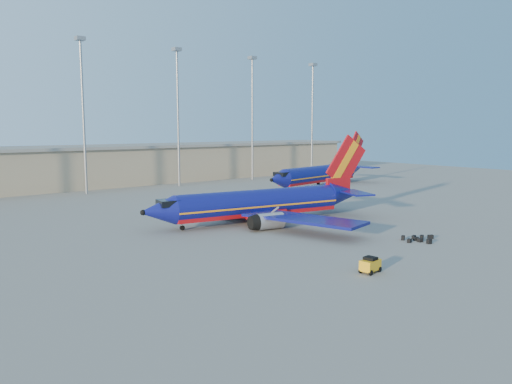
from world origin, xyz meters
The scene contains 7 objects.
ground centered at (0.00, 0.00, 0.00)m, with size 220.00×220.00×0.00m, color slate.
terminal_building centered at (10.00, 58.00, 4.32)m, with size 122.00×16.00×8.50m.
light_mast_row centered at (5.00, 46.00, 17.55)m, with size 101.60×1.60×28.65m.
aircraft_main centered at (2.57, 3.56, 2.42)m, with size 33.24×31.70×11.34m.
aircraft_second centered at (37.82, 26.47, 2.64)m, with size 33.80×13.17×11.50m.
baggage_tug centered at (-5.27, -20.00, 0.72)m, with size 2.04×1.38×1.38m.
luggage_pile centered at (8.61, -15.77, 0.23)m, with size 4.08×3.33×0.51m.
Camera 1 is at (-39.16, -45.93, 12.38)m, focal length 35.00 mm.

